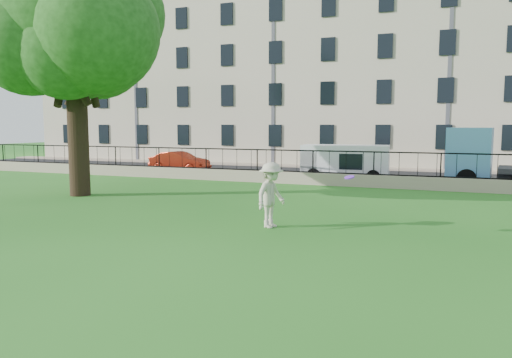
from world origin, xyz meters
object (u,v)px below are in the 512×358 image
at_px(red_sedan, 180,162).
at_px(white_van, 345,163).
at_px(frisbee, 349,177).
at_px(man, 271,195).
at_px(tree, 72,24).

height_order(red_sedan, white_van, white_van).
relative_size(frisbee, red_sedan, 0.07).
bearing_deg(man, tree, 85.58).
xyz_separation_m(tree, man, (9.96, -3.27, -6.18)).
bearing_deg(frisbee, man, 176.63).
relative_size(man, white_van, 0.42).
relative_size(frisbee, white_van, 0.06).
bearing_deg(tree, frisbee, -15.51).
bearing_deg(red_sedan, tree, -171.03).
bearing_deg(man, frisbee, -79.63).
height_order(man, red_sedan, man).
xyz_separation_m(tree, frisbee, (12.25, -3.40, -5.56)).
bearing_deg(tree, man, -18.16).
height_order(tree, white_van, tree).
relative_size(tree, white_van, 2.34).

